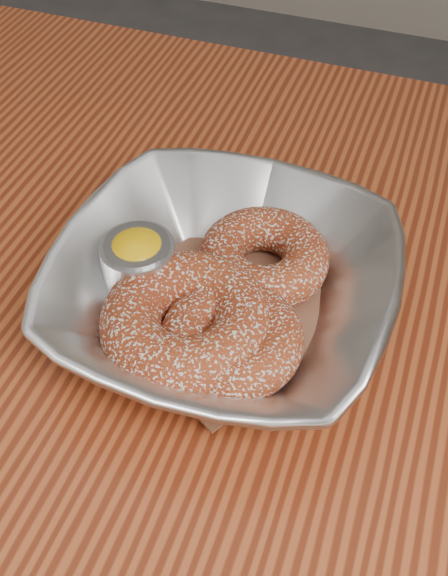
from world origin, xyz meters
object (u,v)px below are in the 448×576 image
(table, at_px, (122,390))
(donut_extra, at_px, (232,339))
(serving_bowl, at_px, (224,289))
(donut_back, at_px, (263,258))
(donut_front, at_px, (187,322))
(ramekin, at_px, (139,265))

(table, height_order, donut_extra, donut_extra)
(serving_bowl, distance_m, donut_back, 0.04)
(serving_bowl, relative_size, donut_back, 2.47)
(table, distance_m, serving_bowl, 0.15)
(donut_front, relative_size, ramekin, 2.17)
(serving_bowl, bearing_deg, ramekin, -176.07)
(serving_bowl, bearing_deg, donut_extra, -63.60)
(donut_back, distance_m, donut_extra, 0.08)
(donut_back, height_order, donut_extra, same)
(serving_bowl, height_order, donut_front, serving_bowl)
(donut_front, distance_m, ramekin, 0.06)
(donut_back, distance_m, ramekin, 0.09)
(table, xyz_separation_m, donut_extra, (0.10, -0.01, 0.13))
(ramekin, bearing_deg, table, -128.40)
(donut_extra, distance_m, ramekin, 0.09)
(donut_back, distance_m, donut_front, 0.08)
(donut_back, xyz_separation_m, donut_front, (-0.03, -0.08, 0.00))
(serving_bowl, bearing_deg, donut_front, -108.85)
(serving_bowl, xyz_separation_m, ramekin, (-0.06, -0.00, 0.01))
(donut_front, bearing_deg, table, 172.69)
(table, bearing_deg, donut_back, 35.30)
(table, xyz_separation_m, donut_back, (0.10, 0.07, 0.13))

